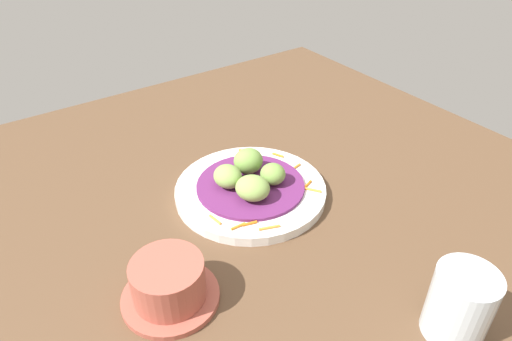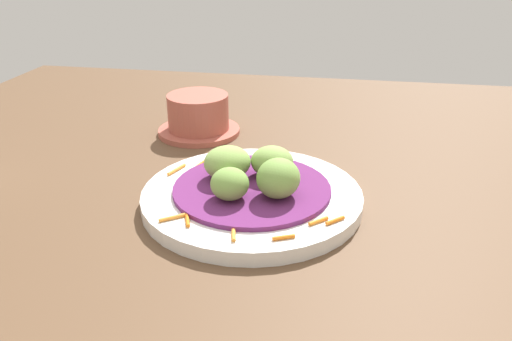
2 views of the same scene
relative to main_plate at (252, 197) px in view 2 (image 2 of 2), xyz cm
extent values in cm
cube|color=brown|center=(5.22, -2.32, -1.80)|extent=(110.00, 110.00, 2.00)
cylinder|color=white|center=(0.00, 0.00, 0.00)|extent=(24.82, 24.82, 1.61)
cylinder|color=#60235B|center=(0.00, 0.00, 1.08)|extent=(17.74, 17.74, 0.55)
cylinder|color=orange|center=(7.62, -5.38, 1.00)|extent=(0.96, 2.24, 0.40)
cylinder|color=orange|center=(-4.80, 9.34, 1.00)|extent=(2.15, 1.25, 0.40)
cylinder|color=orange|center=(0.02, 9.52, 1.00)|extent=(0.95, 2.48, 0.40)
cylinder|color=orange|center=(-7.84, 5.71, 1.00)|extent=(1.98, 1.89, 0.40)
cylinder|color=orange|center=(10.01, -3.54, 1.00)|extent=(1.47, 3.14, 0.40)
cylinder|color=orange|center=(5.39, 7.60, 1.00)|extent=(1.40, 2.90, 0.40)
cylinder|color=orange|center=(7.14, -7.12, 1.00)|extent=(0.49, 2.38, 0.40)
cylinder|color=orange|center=(6.49, 7.46, 1.00)|extent=(3.04, 2.35, 0.40)
cylinder|color=orange|center=(3.95, -9.12, 1.00)|extent=(2.65, 0.73, 0.40)
cylinder|color=orange|center=(-9.49, 5.31, 1.00)|extent=(1.92, 1.88, 0.40)
ellipsoid|color=#759E47|center=(-3.20, 1.78, 3.49)|extent=(5.60, 5.85, 4.28)
ellipsoid|color=#84A851|center=(-1.78, -3.20, 3.15)|extent=(5.28, 4.79, 3.60)
ellipsoid|color=#84A851|center=(3.20, -1.78, 3.25)|extent=(7.27, 7.13, 3.80)
ellipsoid|color=#759E47|center=(1.78, 3.20, 3.08)|extent=(4.72, 4.70, 3.46)
cylinder|color=#A85142|center=(12.09, -20.62, -0.40)|extent=(12.44, 12.44, 0.80)
cylinder|color=#A85142|center=(12.09, -20.62, 2.66)|extent=(9.19, 9.19, 5.32)
camera|label=1|loc=(49.87, -33.95, 45.84)|focal=32.12mm
camera|label=2|loc=(-9.46, 50.22, 27.09)|focal=35.81mm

